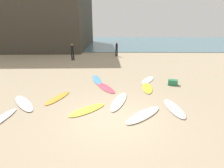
% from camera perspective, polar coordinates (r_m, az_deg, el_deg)
% --- Properties ---
extents(ground_plane, '(120.00, 120.00, 0.00)m').
position_cam_1_polar(ground_plane, '(7.33, -0.17, -11.06)').
color(ground_plane, tan).
extents(ocean_water, '(120.00, 40.00, 0.08)m').
position_cam_1_polar(ocean_water, '(45.84, 0.85, 13.52)').
color(ocean_water, slate).
rests_on(ocean_water, ground_plane).
extents(surfboard_0, '(1.48, 2.21, 0.07)m').
position_cam_1_polar(surfboard_0, '(12.56, 11.45, 1.29)').
color(surfboard_0, white).
rests_on(surfboard_0, ground_plane).
extents(surfboard_1, '(0.76, 2.13, 0.07)m').
position_cam_1_polar(surfboard_1, '(10.95, 11.22, -1.17)').
color(surfboard_1, yellow).
rests_on(surfboard_1, ground_plane).
extents(surfboard_2, '(1.18, 2.50, 0.09)m').
position_cam_1_polar(surfboard_2, '(8.84, 2.29, -5.48)').
color(surfboard_2, '#F4E4CE').
rests_on(surfboard_2, ground_plane).
extents(surfboard_3, '(0.75, 2.08, 0.08)m').
position_cam_1_polar(surfboard_3, '(8.57, 19.25, -7.31)').
color(surfboard_3, silver).
rests_on(surfboard_3, ground_plane).
extents(surfboard_5, '(1.10, 2.06, 0.06)m').
position_cam_1_polar(surfboard_5, '(9.68, -16.97, -4.24)').
color(surfboard_5, orange).
rests_on(surfboard_5, ground_plane).
extents(surfboard_6, '(1.60, 2.37, 0.06)m').
position_cam_1_polar(surfboard_6, '(10.84, -2.23, -1.04)').
color(surfboard_6, '#E2425C').
rests_on(surfboard_6, ground_plane).
extents(surfboard_7, '(1.12, 2.62, 0.07)m').
position_cam_1_polar(surfboard_7, '(12.40, -4.85, 1.38)').
color(surfboard_7, '#4491DD').
rests_on(surfboard_7, ground_plane).
extents(surfboard_8, '(1.95, 2.19, 0.09)m').
position_cam_1_polar(surfboard_8, '(9.61, -26.45, -5.48)').
color(surfboard_8, silver).
rests_on(surfboard_8, ground_plane).
extents(surfboard_9, '(1.77, 1.78, 0.06)m').
position_cam_1_polar(surfboard_9, '(8.05, -7.84, -8.18)').
color(surfboard_9, yellow).
rests_on(surfboard_9, ground_plane).
extents(surfboard_10, '(1.95, 2.00, 0.08)m').
position_cam_1_polar(surfboard_10, '(7.66, 10.12, -9.66)').
color(surfboard_10, silver).
rests_on(surfboard_10, ground_plane).
extents(beachgoer_near, '(0.38, 0.38, 1.82)m').
position_cam_1_polar(beachgoer_near, '(20.18, -12.58, 10.30)').
color(beachgoer_near, black).
rests_on(beachgoer_near, ground_plane).
extents(beachgoer_mid, '(0.39, 0.39, 1.73)m').
position_cam_1_polar(beachgoer_mid, '(22.50, 1.49, 11.32)').
color(beachgoer_mid, black).
rests_on(beachgoer_mid, ground_plane).
extents(beach_cooler, '(0.68, 0.57, 0.33)m').
position_cam_1_polar(beach_cooler, '(11.97, 18.93, 0.49)').
color(beach_cooler, '#287F51').
rests_on(beach_cooler, ground_plane).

